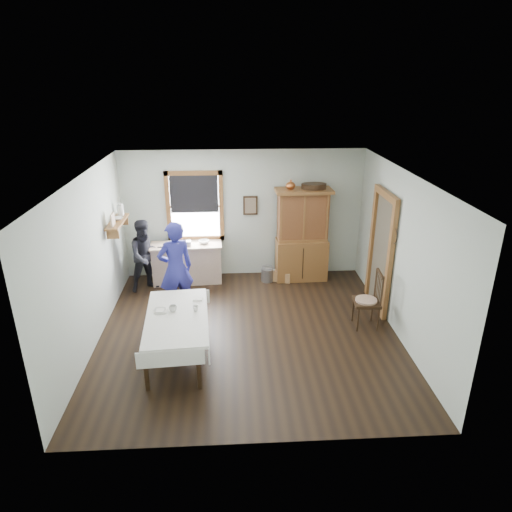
% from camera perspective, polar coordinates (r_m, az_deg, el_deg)
% --- Properties ---
extents(room, '(5.01, 5.01, 2.70)m').
position_cam_1_polar(room, '(7.27, -0.97, -0.46)').
color(room, black).
rests_on(room, ground).
extents(window, '(1.18, 0.07, 1.48)m').
position_cam_1_polar(window, '(9.54, -7.68, 6.61)').
color(window, white).
rests_on(window, room).
extents(doorway, '(0.09, 1.14, 2.22)m').
position_cam_1_polar(doorway, '(8.57, 15.43, 0.93)').
color(doorway, '#4F4838').
rests_on(doorway, room).
extents(wall_shelf, '(0.24, 1.00, 0.44)m').
position_cam_1_polar(wall_shelf, '(8.89, -16.92, 4.33)').
color(wall_shelf, brown).
rests_on(wall_shelf, room).
extents(framed_picture, '(0.30, 0.04, 0.40)m').
position_cam_1_polar(framed_picture, '(9.54, -0.71, 6.32)').
color(framed_picture, black).
rests_on(framed_picture, room).
extents(rug_beater, '(0.01, 0.27, 0.27)m').
position_cam_1_polar(rug_beater, '(7.90, 17.00, 3.27)').
color(rug_beater, black).
rests_on(rug_beater, room).
extents(work_counter, '(1.49, 0.64, 0.83)m').
position_cam_1_polar(work_counter, '(9.65, -8.60, -0.86)').
color(work_counter, tan).
rests_on(work_counter, room).
extents(china_hutch, '(1.16, 0.58, 1.95)m').
position_cam_1_polar(china_hutch, '(9.54, 5.78, 2.60)').
color(china_hutch, brown).
rests_on(china_hutch, room).
extents(dining_table, '(1.07, 1.87, 0.72)m').
position_cam_1_polar(dining_table, '(7.20, -9.71, -9.89)').
color(dining_table, white).
rests_on(dining_table, room).
extents(spindle_chair, '(0.51, 0.51, 1.02)m').
position_cam_1_polar(spindle_chair, '(8.06, 13.69, -5.31)').
color(spindle_chair, black).
rests_on(spindle_chair, room).
extents(pail, '(0.32, 0.32, 0.28)m').
position_cam_1_polar(pail, '(9.67, 1.43, -2.35)').
color(pail, gray).
rests_on(pail, room).
extents(wicker_basket, '(0.43, 0.36, 0.21)m').
position_cam_1_polar(wicker_basket, '(9.71, 3.35, -2.49)').
color(wicker_basket, '#AD7E4E').
rests_on(wicker_basket, room).
extents(woman_blue, '(0.70, 0.59, 1.62)m').
position_cam_1_polar(woman_blue, '(8.28, -9.98, -1.97)').
color(woman_blue, navy).
rests_on(woman_blue, room).
extents(figure_dark, '(0.83, 0.78, 1.36)m').
position_cam_1_polar(figure_dark, '(9.35, -13.53, -0.26)').
color(figure_dark, black).
rests_on(figure_dark, room).
extents(table_cup_a, '(0.14, 0.14, 0.09)m').
position_cam_1_polar(table_cup_a, '(7.13, -10.34, -6.46)').
color(table_cup_a, silver).
rests_on(table_cup_a, dining_table).
extents(table_cup_b, '(0.11, 0.11, 0.08)m').
position_cam_1_polar(table_cup_b, '(7.09, -7.56, -6.49)').
color(table_cup_b, silver).
rests_on(table_cup_b, dining_table).
extents(table_bowl, '(0.21, 0.21, 0.05)m').
position_cam_1_polar(table_bowl, '(7.16, -11.94, -6.67)').
color(table_bowl, silver).
rests_on(table_bowl, dining_table).
extents(counter_book, '(0.19, 0.24, 0.02)m').
position_cam_1_polar(counter_book, '(9.58, -11.19, 1.53)').
color(counter_book, '#77644F').
rests_on(counter_book, work_counter).
extents(counter_bowl, '(0.25, 0.25, 0.07)m').
position_cam_1_polar(counter_bowl, '(9.48, -6.53, 1.75)').
color(counter_bowl, silver).
rests_on(counter_bowl, work_counter).
extents(shelf_bowl, '(0.22, 0.22, 0.05)m').
position_cam_1_polar(shelf_bowl, '(8.89, -16.92, 4.51)').
color(shelf_bowl, silver).
rests_on(shelf_bowl, wall_shelf).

